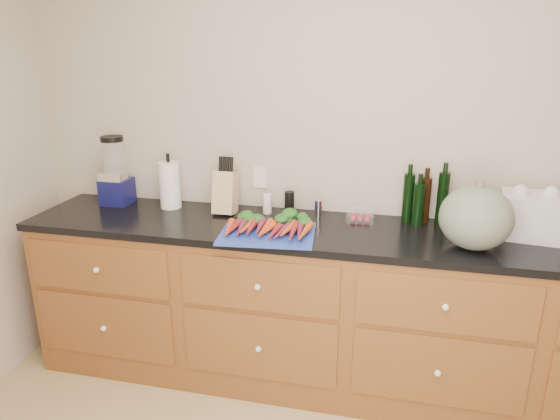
% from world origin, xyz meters
% --- Properties ---
extents(wall_back, '(4.10, 0.05, 2.60)m').
position_xyz_m(wall_back, '(0.00, 1.62, 1.30)').
color(wall_back, '#C1B3A0').
rests_on(wall_back, ground).
extents(cabinets, '(3.60, 0.64, 0.90)m').
position_xyz_m(cabinets, '(0.00, 1.30, 0.45)').
color(cabinets, brown).
rests_on(cabinets, ground).
extents(countertop, '(3.64, 0.62, 0.04)m').
position_xyz_m(countertop, '(0.00, 1.30, 0.92)').
color(countertop, black).
rests_on(countertop, cabinets).
extents(cutting_board, '(0.52, 0.41, 0.01)m').
position_xyz_m(cutting_board, '(-0.44, 1.14, 0.95)').
color(cutting_board, '#2440AF').
rests_on(cutting_board, countertop).
extents(carrots, '(0.44, 0.30, 0.06)m').
position_xyz_m(carrots, '(-0.44, 1.17, 0.98)').
color(carrots, '#DB4C19').
rests_on(carrots, cutting_board).
extents(squash, '(0.34, 0.34, 0.31)m').
position_xyz_m(squash, '(0.57, 1.20, 1.09)').
color(squash, '#556454').
rests_on(squash, countertop).
extents(blender_appliance, '(0.16, 0.16, 0.42)m').
position_xyz_m(blender_appliance, '(-1.47, 1.46, 1.12)').
color(blender_appliance, '#10114A').
rests_on(blender_appliance, countertop).
extents(paper_towel, '(0.12, 0.12, 0.28)m').
position_xyz_m(paper_towel, '(-1.12, 1.46, 1.08)').
color(paper_towel, white).
rests_on(paper_towel, countertop).
extents(knife_block, '(0.12, 0.12, 0.24)m').
position_xyz_m(knife_block, '(-0.76, 1.44, 1.06)').
color(knife_block, tan).
rests_on(knife_block, countertop).
extents(grinder_salt, '(0.05, 0.05, 0.11)m').
position_xyz_m(grinder_salt, '(-0.53, 1.48, 1.00)').
color(grinder_salt, white).
rests_on(grinder_salt, countertop).
extents(grinder_pepper, '(0.06, 0.06, 0.14)m').
position_xyz_m(grinder_pepper, '(-0.39, 1.48, 1.01)').
color(grinder_pepper, black).
rests_on(grinder_pepper, countertop).
extents(canister_chrome, '(0.04, 0.04, 0.10)m').
position_xyz_m(canister_chrome, '(-0.23, 1.48, 0.99)').
color(canister_chrome, silver).
rests_on(canister_chrome, countertop).
extents(tomato_box, '(0.15, 0.12, 0.07)m').
position_xyz_m(tomato_box, '(0.01, 1.47, 0.97)').
color(tomato_box, white).
rests_on(tomato_box, countertop).
extents(bottles, '(0.24, 0.12, 0.29)m').
position_xyz_m(bottles, '(0.35, 1.51, 1.07)').
color(bottles, black).
rests_on(bottles, countertop).
extents(grocery_bag, '(0.33, 0.28, 0.22)m').
position_xyz_m(grocery_bag, '(0.87, 1.42, 1.05)').
color(grocery_bag, silver).
rests_on(grocery_bag, countertop).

